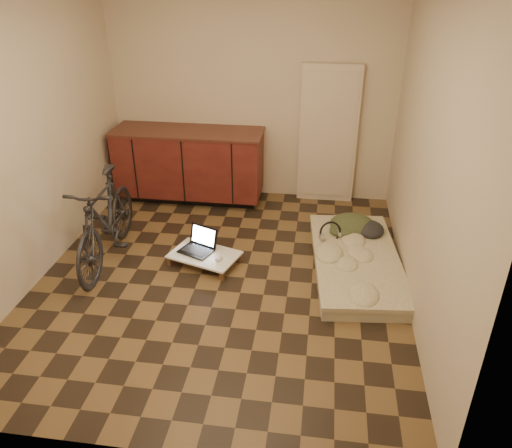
# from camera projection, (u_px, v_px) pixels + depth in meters

# --- Properties ---
(room_shell) EXTENTS (3.50, 4.00, 2.60)m
(room_shell) POSITION_uv_depth(u_px,v_px,m) (218.00, 151.00, 4.29)
(room_shell) COLOR brown
(room_shell) RESTS_ON ground
(cabinets) EXTENTS (1.84, 0.62, 0.91)m
(cabinets) POSITION_uv_depth(u_px,v_px,m) (190.00, 164.00, 6.26)
(cabinets) COLOR black
(cabinets) RESTS_ON ground
(appliance_panel) EXTENTS (0.70, 0.10, 1.70)m
(appliance_panel) POSITION_uv_depth(u_px,v_px,m) (328.00, 135.00, 6.08)
(appliance_panel) COLOR beige
(appliance_panel) RESTS_ON ground
(bicycle) EXTENTS (0.56, 1.61, 1.03)m
(bicycle) POSITION_uv_depth(u_px,v_px,m) (105.00, 215.00, 4.93)
(bicycle) COLOR black
(bicycle) RESTS_ON ground
(futon) EXTENTS (1.00, 1.80, 0.15)m
(futon) POSITION_uv_depth(u_px,v_px,m) (356.00, 262.00, 5.00)
(futon) COLOR #B5AE91
(futon) RESTS_ON ground
(clothing_pile) EXTENTS (0.56, 0.48, 0.21)m
(clothing_pile) POSITION_uv_depth(u_px,v_px,m) (357.00, 221.00, 5.39)
(clothing_pile) COLOR #374125
(clothing_pile) RESTS_ON futon
(headphones) EXTENTS (0.33, 0.32, 0.17)m
(headphones) POSITION_uv_depth(u_px,v_px,m) (330.00, 231.00, 5.22)
(headphones) COLOR black
(headphones) RESTS_ON futon
(lap_desk) EXTENTS (0.77, 0.62, 0.11)m
(lap_desk) POSITION_uv_depth(u_px,v_px,m) (204.00, 255.00, 5.06)
(lap_desk) COLOR brown
(lap_desk) RESTS_ON ground
(laptop) EXTENTS (0.41, 0.39, 0.22)m
(laptop) POSITION_uv_depth(u_px,v_px,m) (199.00, 245.00, 5.11)
(laptop) COLOR black
(laptop) RESTS_ON lap_desk
(mouse) EXTENTS (0.09, 0.12, 0.04)m
(mouse) POSITION_uv_depth(u_px,v_px,m) (219.00, 258.00, 4.95)
(mouse) COLOR white
(mouse) RESTS_ON lap_desk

